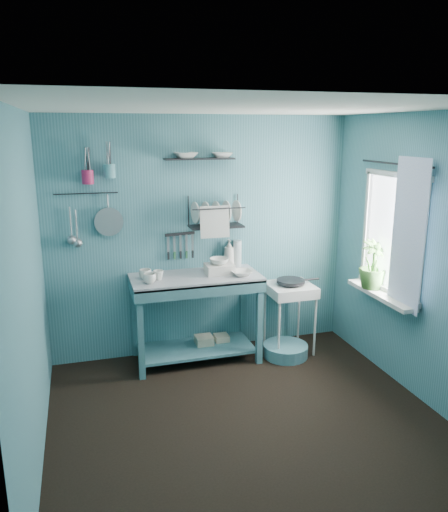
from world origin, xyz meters
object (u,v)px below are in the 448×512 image
object	(u,v)px
utensil_cup_magenta	(88,177)
potted_plant	(373,264)
frying_pan	(291,281)
utensil_cup_teal	(109,171)
water_bottle	(237,253)
soap_bottle	(229,253)
mug_mid	(158,275)
dish_rack	(216,212)
storage_tin_small	(221,343)
work_counter	(196,318)
wash_tub	(219,269)
storage_tin_large	(204,346)
mug_right	(145,274)
hotplate_stand	(289,318)
mug_left	(150,279)
colander	(109,222)
floor_basin	(285,350)

from	to	relation	value
utensil_cup_magenta	potted_plant	xyz separation A→B (m)	(2.62, -0.81, -0.84)
frying_pan	utensil_cup_teal	distance (m)	2.17
water_bottle	soap_bottle	bearing A→B (deg)	-168.69
mug_mid	utensil_cup_magenta	distance (m)	1.15
dish_rack	storage_tin_small	bearing A→B (deg)	-45.12
water_bottle	utensil_cup_magenta	size ratio (longest dim) A/B	2.15
dish_rack	utensil_cup_magenta	world-z (taller)	utensil_cup_magenta
water_bottle	dish_rack	bearing A→B (deg)	-161.23
work_counter	wash_tub	world-z (taller)	wash_tub
soap_bottle	storage_tin_large	world-z (taller)	soap_bottle
soap_bottle	storage_tin_small	world-z (taller)	soap_bottle
wash_tub	potted_plant	bearing A→B (deg)	-23.60
mug_right	storage_tin_large	size ratio (longest dim) A/B	0.56
wash_tub	hotplate_stand	size ratio (longest dim) A/B	0.37
utensil_cup_magenta	potted_plant	size ratio (longest dim) A/B	0.27
work_counter	wash_tub	size ratio (longest dim) A/B	4.65
utensil_cup_teal	frying_pan	bearing A→B (deg)	-7.98
mug_mid	potted_plant	bearing A→B (deg)	-15.70
water_bottle	dish_rack	world-z (taller)	dish_rack
mug_right	storage_tin_large	world-z (taller)	mug_right
mug_left	hotplate_stand	bearing A→B (deg)	3.40
colander	potted_plant	world-z (taller)	colander
wash_tub	utensil_cup_magenta	distance (m)	1.56
hotplate_stand	potted_plant	distance (m)	1.09
utensil_cup_magenta	hotplate_stand	bearing A→B (deg)	-7.18
potted_plant	colander	bearing A→B (deg)	161.08
mug_left	storage_tin_large	xyz separation A→B (m)	(0.58, 0.21, -0.86)
work_counter	dish_rack	size ratio (longest dim) A/B	2.37
utensil_cup_teal	storage_tin_large	distance (m)	2.06
storage_tin_small	floor_basin	distance (m)	0.69
mug_mid	frying_pan	world-z (taller)	mug_mid
work_counter	water_bottle	distance (m)	0.82
colander	floor_basin	bearing A→B (deg)	-13.49
work_counter	mug_mid	distance (m)	0.64
hotplate_stand	floor_basin	bearing A→B (deg)	-133.57
water_bottle	dish_rack	distance (m)	0.55
utensil_cup_magenta	potted_plant	world-z (taller)	utensil_cup_magenta
soap_bottle	colander	distance (m)	1.29
mug_mid	utensil_cup_teal	bearing A→B (deg)	148.70
water_bottle	frying_pan	world-z (taller)	water_bottle
water_bottle	work_counter	bearing A→B (deg)	-157.07
mug_left	frying_pan	world-z (taller)	mug_left
wash_tub	frying_pan	distance (m)	0.80
mug_left	frying_pan	bearing A→B (deg)	3.40
work_counter	utensil_cup_teal	bearing A→B (deg)	173.28
work_counter	hotplate_stand	bearing A→B (deg)	2.48
wash_tub	storage_tin_small	size ratio (longest dim) A/B	1.40
dish_rack	utensil_cup_teal	distance (m)	1.13
mug_right	soap_bottle	world-z (taller)	soap_bottle
work_counter	mug_right	world-z (taller)	mug_right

